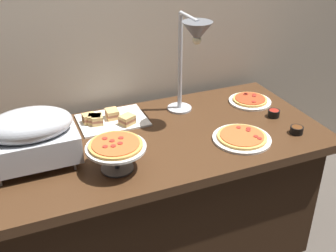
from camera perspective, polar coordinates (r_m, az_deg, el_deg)
ground_plane at (r=2.57m, az=-3.02°, el=-16.63°), size 8.00×8.00×0.00m
back_wall at (r=2.37m, az=-7.99°, el=13.11°), size 4.40×0.04×2.40m
buffet_table at (r=2.31m, az=-3.26°, el=-9.91°), size 1.90×0.84×0.76m
chafing_dish at (r=1.92m, az=-18.33°, el=-1.27°), size 0.40×0.26×0.28m
heat_lamp at (r=2.11m, az=3.50°, el=11.41°), size 0.15×0.34×0.57m
pizza_plate_front at (r=2.12m, az=10.13°, el=-1.58°), size 0.30×0.30×0.03m
pizza_plate_center at (r=2.53m, az=11.21°, el=3.47°), size 0.25×0.25×0.03m
pizza_plate_raised_stand at (r=1.84m, az=-7.18°, el=-3.08°), size 0.27×0.27×0.14m
sandwich_platter at (r=2.27m, az=-8.14°, el=0.95°), size 0.37×0.27×0.06m
sauce_cup_near at (r=2.25m, az=17.29°, el=-0.50°), size 0.07×0.07×0.04m
sauce_cup_far at (r=2.38m, az=14.35°, el=1.72°), size 0.07×0.07×0.04m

